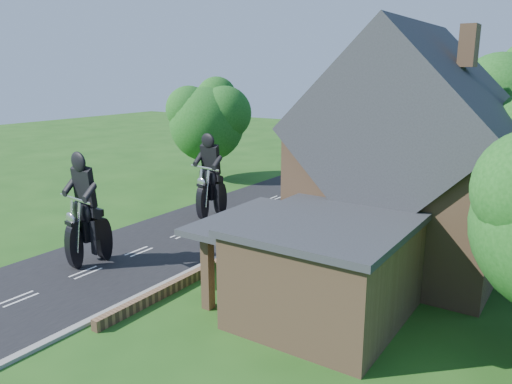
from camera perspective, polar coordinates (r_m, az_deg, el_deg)
The scene contains 16 objects.
ground at distance 24.16m, azimuth -13.22°, elevation -6.68°, with size 120.00×120.00×0.00m, color #1D4A14.
road at distance 24.16m, azimuth -13.22°, elevation -6.65°, with size 7.00×80.00×0.02m, color black.
kerb at distance 21.75m, azimuth -6.56°, elevation -8.55°, with size 0.30×80.00×0.12m, color gray.
garden_wall at distance 25.13m, azimuth 1.98°, elevation -5.01°, with size 0.30×22.00×0.40m, color #866244.
house at distance 22.51m, azimuth 16.99°, elevation 3.07°, with size 9.54×8.64×10.24m.
annex at distance 17.30m, azimuth 7.60°, elevation -8.49°, with size 7.05×5.94×3.44m.
tree_behind_left at distance 33.60m, azimuth 19.02°, elevation 8.66°, with size 6.94×6.40×9.16m.
tree_far_road at distance 37.87m, azimuth -5.10°, elevation 8.47°, with size 6.08×5.60×7.84m.
shrub_a at distance 19.88m, azimuth -4.80°, elevation -9.18°, with size 0.90×0.90×1.10m, color #173C13.
shrub_b at distance 21.74m, azimuth -0.67°, elevation -7.08°, with size 0.90×0.90×1.10m, color #173C13.
shrub_c at distance 23.72m, azimuth 2.77°, elevation -5.29°, with size 0.90×0.90×1.10m, color #173C13.
shrub_d at distance 27.93m, azimuth 8.09°, elevation -2.46°, with size 0.90×0.90×1.10m, color #173C13.
shrub_e at distance 30.12m, azimuth 10.17°, elevation -1.35°, with size 0.90×0.90×1.10m, color #173C13.
shrub_f at distance 32.36m, azimuth 11.96°, elevation -0.38°, with size 0.90×0.90×1.10m, color #173C13.
motorcycle_lead at distance 23.05m, azimuth -18.51°, elevation -6.07°, with size 0.41×1.61×1.50m, color black, non-canonical shape.
motorcycle_follow at distance 28.87m, azimuth -5.11°, elevation -1.47°, with size 0.40×1.57×1.46m, color black, non-canonical shape.
Camera 1 is at (16.82, -15.24, 8.27)m, focal length 35.00 mm.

